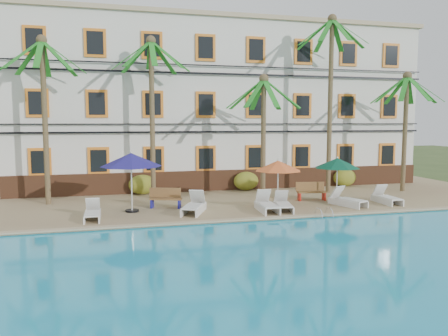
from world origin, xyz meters
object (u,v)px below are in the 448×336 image
object	(u,v)px
lounger_b	(194,206)
lounger_d	(283,204)
palm_a	(44,98)
palm_d	(331,83)
pool_ladder	(324,216)
umbrella_red	(278,166)
lounger_c	(267,205)
palm_c	(264,118)
bench_left	(166,198)
lounger_a	(92,213)
umbrella_green	(337,163)
palm_e	(406,114)
lounger_e	(347,200)
lounger_f	(386,197)
bench_right	(311,191)
palm_b	(152,96)
umbrella_blue	(131,160)

from	to	relation	value
lounger_b	lounger_d	xyz separation A→B (m)	(4.04, -0.49, -0.03)
palm_a	palm_d	distance (m)	15.07
palm_d	pool_ladder	distance (m)	9.03
umbrella_red	lounger_d	distance (m)	1.98
lounger_c	palm_c	bearing A→B (deg)	73.61
bench_left	palm_a	bearing A→B (deg)	157.24
lounger_b	palm_a	bearing A→B (deg)	149.97
lounger_a	umbrella_red	bearing A→B (deg)	5.78
palm_d	lounger_a	bearing A→B (deg)	-162.72
umbrella_green	umbrella_red	bearing A→B (deg)	-175.25
umbrella_red	lounger_d	size ratio (longest dim) A/B	1.17
palm_e	lounger_e	distance (m)	7.64
umbrella_green	lounger_f	distance (m)	2.93
palm_a	bench_left	size ratio (longest dim) A/B	5.16
bench_right	palm_c	bearing A→B (deg)	153.31
palm_a	lounger_d	size ratio (longest dim) A/B	4.19
umbrella_red	bench_right	world-z (taller)	umbrella_red
palm_b	lounger_c	xyz separation A→B (m)	(4.63, -4.82, -5.05)
palm_c	bench_right	size ratio (longest dim) A/B	4.16
umbrella_blue	umbrella_green	bearing A→B (deg)	-0.29
umbrella_blue	umbrella_green	size ratio (longest dim) A/B	1.19
palm_e	pool_ladder	size ratio (longest dim) A/B	9.25
palm_a	lounger_c	world-z (taller)	palm_a
palm_c	umbrella_blue	world-z (taller)	palm_c
umbrella_blue	umbrella_red	bearing A→B (deg)	-2.70
lounger_a	lounger_b	size ratio (longest dim) A/B	0.82
lounger_b	lounger_d	distance (m)	4.07
pool_ladder	lounger_f	bearing A→B (deg)	23.86
palm_e	bench_right	xyz separation A→B (m)	(-6.51, -1.45, -3.99)
palm_e	lounger_f	distance (m)	6.19
palm_b	lounger_f	world-z (taller)	palm_b
palm_c	lounger_e	bearing A→B (deg)	-42.40
palm_a	lounger_c	size ratio (longest dim) A/B	3.99
palm_a	pool_ladder	distance (m)	14.18
palm_a	lounger_c	distance (m)	11.75
palm_c	lounger_b	distance (m)	6.37
bench_left	umbrella_red	bearing A→B (deg)	-9.52
palm_e	umbrella_green	distance (m)	6.44
palm_a	lounger_b	distance (m)	9.01
palm_d	lounger_a	xyz separation A→B (m)	(-12.79, -3.98, -5.93)
palm_b	palm_d	distance (m)	9.93
palm_b	palm_a	bearing A→B (deg)	-174.17
umbrella_red	lounger_e	distance (m)	3.72
lounger_c	lounger_e	size ratio (longest dim) A/B	1.00
palm_d	lounger_b	distance (m)	10.98
palm_d	palm_e	distance (m)	4.84
palm_b	palm_e	size ratio (longest dim) A/B	1.22
pool_ladder	umbrella_green	bearing A→B (deg)	53.23
lounger_f	pool_ladder	xyz separation A→B (m)	(-4.37, -1.93, -0.29)
umbrella_red	lounger_f	xyz separation A→B (m)	(5.48, -0.69, -1.64)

